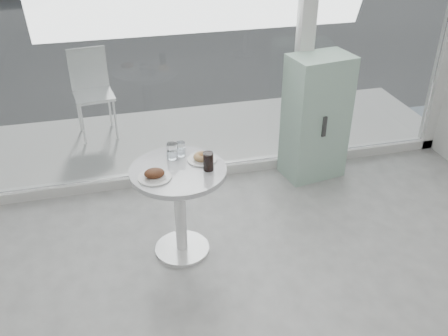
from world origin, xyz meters
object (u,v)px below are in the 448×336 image
object	(u,v)px
patio_chair	(92,87)
plate_donut	(202,158)
water_tumbler_a	(172,152)
main_table	(179,194)
water_tumbler_b	(181,150)
plate_fritter	(155,175)
mint_cabinet	(316,118)
cola_glass	(208,162)

from	to	relation	value
patio_chair	plate_donut	xyz separation A→B (m)	(0.79, -2.18, 0.19)
plate_donut	water_tumbler_a	bearing A→B (deg)	160.02
plate_donut	main_table	bearing A→B (deg)	-157.57
water_tumbler_b	water_tumbler_a	bearing A→B (deg)	-155.87
plate_fritter	water_tumbler_a	distance (m)	0.29
mint_cabinet	water_tumbler_b	bearing A→B (deg)	-163.79
mint_cabinet	plate_donut	size ratio (longest dim) A/B	5.47
water_tumbler_a	water_tumbler_b	world-z (taller)	water_tumbler_a
main_table	water_tumbler_a	world-z (taller)	water_tumbler_a
cola_glass	plate_donut	bearing A→B (deg)	96.25
main_table	water_tumbler_b	world-z (taller)	water_tumbler_b
main_table	plate_fritter	xyz separation A→B (m)	(-0.18, -0.08, 0.25)
water_tumbler_a	cola_glass	world-z (taller)	cola_glass
main_table	plate_donut	xyz separation A→B (m)	(0.20, 0.08, 0.24)
main_table	mint_cabinet	distance (m)	1.73
plate_fritter	cola_glass	bearing A→B (deg)	2.28
main_table	water_tumbler_b	size ratio (longest dim) A/B	6.78
mint_cabinet	plate_donut	world-z (taller)	mint_cabinet
patio_chair	cola_glass	bearing A→B (deg)	-78.26
water_tumbler_a	cola_glass	xyz separation A→B (m)	(0.23, -0.23, 0.01)
mint_cabinet	water_tumbler_a	world-z (taller)	mint_cabinet
patio_chair	plate_fritter	world-z (taller)	patio_chair
cola_glass	water_tumbler_b	bearing A→B (deg)	121.20
mint_cabinet	plate_donut	xyz separation A→B (m)	(-1.28, -0.80, 0.18)
plate_fritter	cola_glass	xyz separation A→B (m)	(0.39, 0.02, 0.04)
patio_chair	water_tumbler_a	distance (m)	2.19
main_table	water_tumbler_a	xyz separation A→B (m)	(-0.02, 0.16, 0.28)
plate_fritter	plate_donut	bearing A→B (deg)	23.56
patio_chair	plate_donut	size ratio (longest dim) A/B	4.29
water_tumbler_b	cola_glass	size ratio (longest dim) A/B	0.79
main_table	patio_chair	world-z (taller)	patio_chair
plate_fritter	plate_donut	xyz separation A→B (m)	(0.38, 0.16, -0.01)
water_tumbler_b	cola_glass	bearing A→B (deg)	-58.80
main_table	plate_donut	size ratio (longest dim) A/B	3.43
plate_fritter	cola_glass	world-z (taller)	cola_glass
patio_chair	water_tumbler_b	distance (m)	2.18
water_tumbler_b	plate_fritter	bearing A→B (deg)	-130.46
patio_chair	plate_fritter	size ratio (longest dim) A/B	3.96
patio_chair	cola_glass	world-z (taller)	patio_chair
water_tumbler_a	cola_glass	distance (m)	0.33
plate_donut	patio_chair	bearing A→B (deg)	109.87
main_table	plate_donut	distance (m)	0.32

